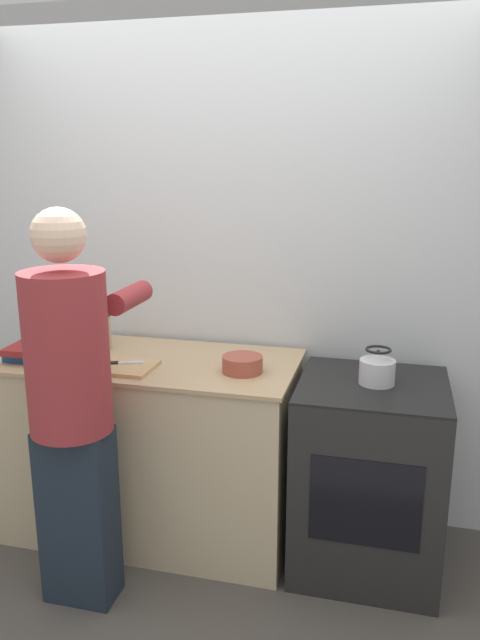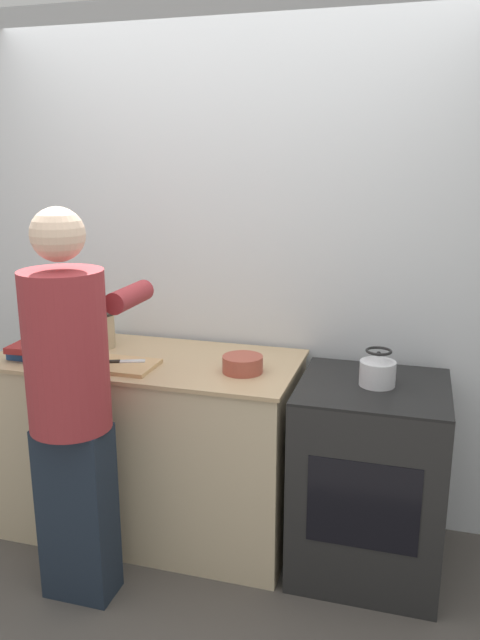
{
  "view_description": "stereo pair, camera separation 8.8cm",
  "coord_description": "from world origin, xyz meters",
  "px_view_note": "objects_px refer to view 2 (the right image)",
  "views": [
    {
      "loc": [
        0.81,
        -2.33,
        1.85
      ],
      "look_at": [
        0.16,
        0.23,
        1.16
      ],
      "focal_mm": 35.0,
      "sensor_mm": 36.0,
      "label": 1
    },
    {
      "loc": [
        0.89,
        -2.31,
        1.85
      ],
      "look_at": [
        0.16,
        0.23,
        1.16
      ],
      "focal_mm": 35.0,
      "sensor_mm": 36.0,
      "label": 2
    }
  ],
  "objects_px": {
    "knife": "(124,361)",
    "cutting_board": "(122,365)",
    "bowl_prep": "(243,364)",
    "canister_jar": "(100,330)",
    "kettle": "(378,370)",
    "person": "(71,397)",
    "oven": "(369,477)"
  },
  "relations": [
    {
      "from": "cutting_board",
      "to": "knife",
      "type": "xyz_separation_m",
      "value": [
        -0.0,
        0.02,
        0.01
      ]
    },
    {
      "from": "knife",
      "to": "cutting_board",
      "type": "bearing_deg",
      "value": -101.18
    },
    {
      "from": "person",
      "to": "cutting_board",
      "type": "xyz_separation_m",
      "value": [
        0.04,
        0.38,
        0.01
      ]
    },
    {
      "from": "bowl_prep",
      "to": "knife",
      "type": "bearing_deg",
      "value": -172.96
    },
    {
      "from": "knife",
      "to": "kettle",
      "type": "relative_size",
      "value": 1.16
    },
    {
      "from": "cutting_board",
      "to": "knife",
      "type": "relative_size",
      "value": 1.64
    },
    {
      "from": "knife",
      "to": "bowl_prep",
      "type": "distance_m",
      "value": 0.56
    },
    {
      "from": "cutting_board",
      "to": "kettle",
      "type": "height_order",
      "value": "kettle"
    },
    {
      "from": "oven",
      "to": "kettle",
      "type": "xyz_separation_m",
      "value": [
        0.01,
        0.0,
        0.51
      ]
    },
    {
      "from": "bowl_prep",
      "to": "canister_jar",
      "type": "distance_m",
      "value": 0.82
    },
    {
      "from": "kettle",
      "to": "canister_jar",
      "type": "distance_m",
      "value": 1.4
    },
    {
      "from": "knife",
      "to": "bowl_prep",
      "type": "relative_size",
      "value": 1.02
    },
    {
      "from": "bowl_prep",
      "to": "canister_jar",
      "type": "bearing_deg",
      "value": 168.07
    },
    {
      "from": "knife",
      "to": "bowl_prep",
      "type": "bearing_deg",
      "value": -13.48
    },
    {
      "from": "knife",
      "to": "person",
      "type": "bearing_deg",
      "value": -115.15
    },
    {
      "from": "cutting_board",
      "to": "bowl_prep",
      "type": "bearing_deg",
      "value": 9.47
    },
    {
      "from": "cutting_board",
      "to": "canister_jar",
      "type": "xyz_separation_m",
      "value": [
        -0.25,
        0.26,
        0.08
      ]
    },
    {
      "from": "person",
      "to": "kettle",
      "type": "distance_m",
      "value": 1.3
    },
    {
      "from": "cutting_board",
      "to": "kettle",
      "type": "xyz_separation_m",
      "value": [
        1.15,
        0.15,
        0.04
      ]
    },
    {
      "from": "person",
      "to": "knife",
      "type": "distance_m",
      "value": 0.41
    },
    {
      "from": "kettle",
      "to": "canister_jar",
      "type": "xyz_separation_m",
      "value": [
        -1.4,
        0.12,
        0.05
      ]
    },
    {
      "from": "person",
      "to": "cutting_board",
      "type": "distance_m",
      "value": 0.39
    },
    {
      "from": "oven",
      "to": "person",
      "type": "distance_m",
      "value": 1.37
    },
    {
      "from": "oven",
      "to": "bowl_prep",
      "type": "relative_size",
      "value": 4.86
    },
    {
      "from": "oven",
      "to": "canister_jar",
      "type": "relative_size",
      "value": 4.85
    },
    {
      "from": "cutting_board",
      "to": "bowl_prep",
      "type": "relative_size",
      "value": 1.67
    },
    {
      "from": "cutting_board",
      "to": "canister_jar",
      "type": "distance_m",
      "value": 0.37
    },
    {
      "from": "canister_jar",
      "to": "person",
      "type": "bearing_deg",
      "value": -71.69
    },
    {
      "from": "cutting_board",
      "to": "person",
      "type": "bearing_deg",
      "value": -95.49
    },
    {
      "from": "bowl_prep",
      "to": "canister_jar",
      "type": "height_order",
      "value": "canister_jar"
    },
    {
      "from": "knife",
      "to": "kettle",
      "type": "xyz_separation_m",
      "value": [
        1.15,
        0.12,
        0.03
      ]
    },
    {
      "from": "person",
      "to": "knife",
      "type": "xyz_separation_m",
      "value": [
        0.03,
        0.41,
        0.02
      ]
    }
  ]
}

